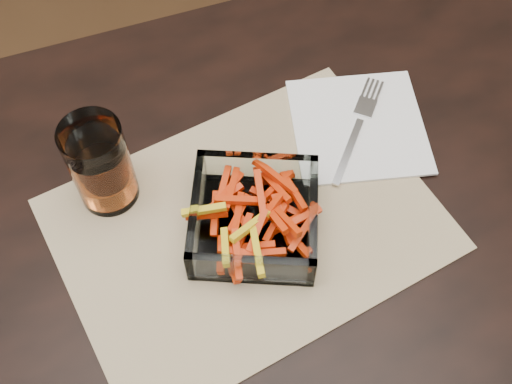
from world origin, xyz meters
TOP-DOWN VIEW (x-y plane):
  - dining_table at (0.00, 0.00)m, footprint 1.60×0.90m
  - placemat at (-0.04, 0.07)m, footprint 0.50×0.40m
  - glass_bowl at (-0.03, 0.06)m, footprint 0.19×0.19m
  - tumbler at (-0.19, 0.17)m, footprint 0.07×0.07m
  - napkin at (0.15, 0.16)m, footprint 0.21×0.21m
  - fork at (0.15, 0.16)m, footprint 0.14×0.15m

SIDE VIEW (x-z plane):
  - dining_table at x=0.00m, z-range 0.29..1.04m
  - placemat at x=-0.04m, z-range 0.75..0.75m
  - napkin at x=0.15m, z-range 0.75..0.76m
  - fork at x=0.15m, z-range 0.76..0.76m
  - glass_bowl at x=-0.03m, z-range 0.75..0.81m
  - tumbler at x=-0.19m, z-range 0.75..0.88m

